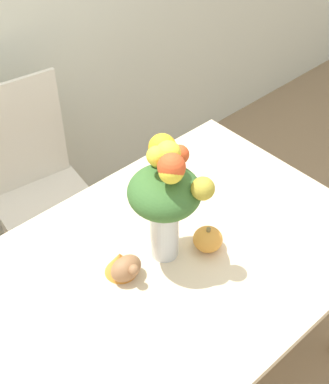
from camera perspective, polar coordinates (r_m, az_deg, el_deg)
The scene contains 5 objects.
dining_table at distance 1.84m, azimuth -1.07°, elevation -10.12°, with size 1.52×0.95×0.76m.
flower_vase at distance 1.63m, azimuth 0.17°, elevation -0.01°, with size 0.23×0.26×0.45m.
pumpkin at distance 1.81m, azimuth 4.64°, elevation -5.03°, with size 0.10×0.10×0.09m.
turkey_figurine at distance 1.73m, azimuth -4.46°, elevation -7.77°, with size 0.11×0.14×0.09m.
dining_chair_near_window at distance 2.47m, azimuth -13.13°, elevation 0.27°, with size 0.47×0.47×1.01m.
Camera 1 is at (-0.73, -0.85, 2.13)m, focal length 50.00 mm.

